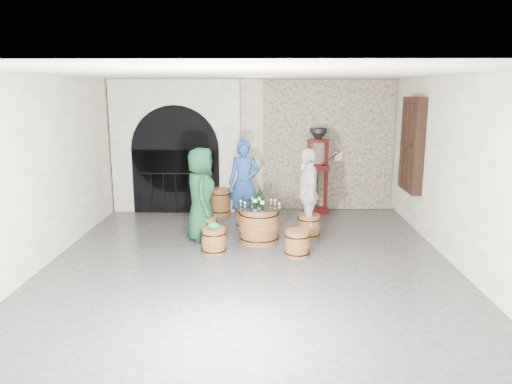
{
  "coord_description": "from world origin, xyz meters",
  "views": [
    {
      "loc": [
        0.26,
        -7.98,
        2.96
      ],
      "look_at": [
        0.08,
        1.01,
        1.05
      ],
      "focal_mm": 34.0,
      "sensor_mm": 36.0,
      "label": 1
    }
  ],
  "objects_px": {
    "wine_bottle_left": "(255,199)",
    "side_barrel": "(221,202)",
    "person_white": "(308,194)",
    "corking_press": "(318,164)",
    "barrel_stool_right": "(309,226)",
    "barrel_table": "(259,224)",
    "barrel_stool_near_left": "(214,241)",
    "person_green": "(201,195)",
    "wine_bottle_center": "(262,201)",
    "wine_bottle_right": "(260,197)",
    "barrel_stool_left": "(206,228)",
    "person_blue": "(244,183)",
    "barrel_stool_near_right": "(297,243)",
    "barrel_stool_far": "(246,217)"
  },
  "relations": [
    {
      "from": "barrel_stool_near_left",
      "to": "person_white",
      "type": "relative_size",
      "value": 0.26
    },
    {
      "from": "wine_bottle_left",
      "to": "corking_press",
      "type": "height_order",
      "value": "corking_press"
    },
    {
      "from": "wine_bottle_right",
      "to": "barrel_stool_right",
      "type": "bearing_deg",
      "value": 7.51
    },
    {
      "from": "barrel_table",
      "to": "side_barrel",
      "type": "bearing_deg",
      "value": 113.92
    },
    {
      "from": "barrel_stool_left",
      "to": "side_barrel",
      "type": "relative_size",
      "value": 0.75
    },
    {
      "from": "barrel_stool_far",
      "to": "wine_bottle_left",
      "type": "distance_m",
      "value": 1.21
    },
    {
      "from": "wine_bottle_left",
      "to": "corking_press",
      "type": "distance_m",
      "value": 2.79
    },
    {
      "from": "person_white",
      "to": "corking_press",
      "type": "bearing_deg",
      "value": 166.46
    },
    {
      "from": "corking_press",
      "to": "person_green",
      "type": "bearing_deg",
      "value": -145.96
    },
    {
      "from": "wine_bottle_right",
      "to": "barrel_stool_near_left",
      "type": "bearing_deg",
      "value": -133.19
    },
    {
      "from": "wine_bottle_left",
      "to": "barrel_stool_near_left",
      "type": "bearing_deg",
      "value": -137.02
    },
    {
      "from": "barrel_stool_right",
      "to": "person_blue",
      "type": "height_order",
      "value": "person_blue"
    },
    {
      "from": "barrel_stool_right",
      "to": "wine_bottle_left",
      "type": "xyz_separation_m",
      "value": [
        -1.09,
        -0.32,
        0.63
      ]
    },
    {
      "from": "barrel_stool_near_right",
      "to": "person_green",
      "type": "relative_size",
      "value": 0.26
    },
    {
      "from": "barrel_table",
      "to": "person_white",
      "type": "relative_size",
      "value": 0.52
    },
    {
      "from": "person_green",
      "to": "side_barrel",
      "type": "bearing_deg",
      "value": -13.95
    },
    {
      "from": "barrel_stool_left",
      "to": "side_barrel",
      "type": "distance_m",
      "value": 2.01
    },
    {
      "from": "person_green",
      "to": "barrel_stool_near_right",
      "type": "bearing_deg",
      "value": -125.04
    },
    {
      "from": "side_barrel",
      "to": "barrel_table",
      "type": "bearing_deg",
      "value": -66.08
    },
    {
      "from": "barrel_stool_near_left",
      "to": "wine_bottle_center",
      "type": "bearing_deg",
      "value": 31.81
    },
    {
      "from": "barrel_stool_right",
      "to": "person_green",
      "type": "relative_size",
      "value": 0.26
    },
    {
      "from": "barrel_stool_near_left",
      "to": "barrel_stool_right",
      "type": "bearing_deg",
      "value": 29.07
    },
    {
      "from": "barrel_table",
      "to": "person_white",
      "type": "distance_m",
      "value": 1.16
    },
    {
      "from": "side_barrel",
      "to": "person_blue",
      "type": "bearing_deg",
      "value": -56.35
    },
    {
      "from": "person_blue",
      "to": "wine_bottle_center",
      "type": "bearing_deg",
      "value": -66.6
    },
    {
      "from": "barrel_stool_near_left",
      "to": "person_blue",
      "type": "distance_m",
      "value": 2.09
    },
    {
      "from": "barrel_stool_near_left",
      "to": "person_green",
      "type": "xyz_separation_m",
      "value": [
        -0.32,
        0.81,
        0.69
      ]
    },
    {
      "from": "person_white",
      "to": "barrel_table",
      "type": "bearing_deg",
      "value": -73.94
    },
    {
      "from": "barrel_stool_right",
      "to": "person_blue",
      "type": "xyz_separation_m",
      "value": [
        -1.35,
        0.89,
        0.71
      ]
    },
    {
      "from": "wine_bottle_left",
      "to": "corking_press",
      "type": "relative_size",
      "value": 0.16
    },
    {
      "from": "barrel_stool_near_right",
      "to": "side_barrel",
      "type": "distance_m",
      "value": 3.36
    },
    {
      "from": "barrel_stool_near_left",
      "to": "barrel_table",
      "type": "bearing_deg",
      "value": 39.74
    },
    {
      "from": "barrel_stool_left",
      "to": "wine_bottle_right",
      "type": "bearing_deg",
      "value": 4.51
    },
    {
      "from": "person_green",
      "to": "side_barrel",
      "type": "relative_size",
      "value": 2.87
    },
    {
      "from": "barrel_stool_near_left",
      "to": "wine_bottle_center",
      "type": "height_order",
      "value": "wine_bottle_center"
    },
    {
      "from": "barrel_stool_left",
      "to": "wine_bottle_left",
      "type": "relative_size",
      "value": 1.49
    },
    {
      "from": "barrel_table",
      "to": "wine_bottle_left",
      "type": "xyz_separation_m",
      "value": [
        -0.07,
        0.01,
        0.51
      ]
    },
    {
      "from": "wine_bottle_left",
      "to": "barrel_table",
      "type": "bearing_deg",
      "value": -10.77
    },
    {
      "from": "barrel_table",
      "to": "barrel_stool_far",
      "type": "bearing_deg",
      "value": 105.64
    },
    {
      "from": "person_blue",
      "to": "wine_bottle_left",
      "type": "xyz_separation_m",
      "value": [
        0.27,
        -1.21,
        -0.08
      ]
    },
    {
      "from": "wine_bottle_left",
      "to": "side_barrel",
      "type": "height_order",
      "value": "wine_bottle_left"
    },
    {
      "from": "person_green",
      "to": "person_white",
      "type": "xyz_separation_m",
      "value": [
        2.11,
        0.19,
        -0.01
      ]
    },
    {
      "from": "barrel_stool_right",
      "to": "barrel_stool_near_left",
      "type": "relative_size",
      "value": 1.0
    },
    {
      "from": "barrel_stool_far",
      "to": "barrel_stool_right",
      "type": "bearing_deg",
      "value": -27.98
    },
    {
      "from": "person_white",
      "to": "wine_bottle_right",
      "type": "bearing_deg",
      "value": -85.32
    },
    {
      "from": "wine_bottle_left",
      "to": "wine_bottle_center",
      "type": "distance_m",
      "value": 0.2
    },
    {
      "from": "barrel_stool_right",
      "to": "person_white",
      "type": "height_order",
      "value": "person_white"
    },
    {
      "from": "wine_bottle_center",
      "to": "barrel_stool_right",
      "type": "bearing_deg",
      "value": 26.38
    },
    {
      "from": "barrel_table",
      "to": "barrel_stool_near_left",
      "type": "relative_size",
      "value": 1.99
    },
    {
      "from": "wine_bottle_left",
      "to": "wine_bottle_right",
      "type": "height_order",
      "value": "same"
    }
  ]
}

